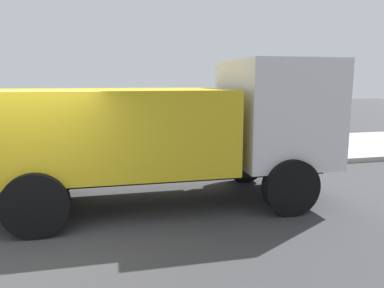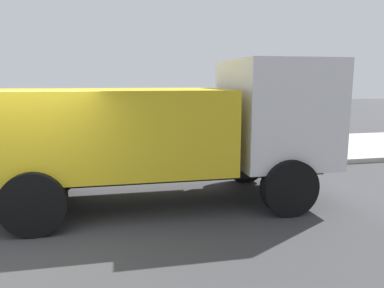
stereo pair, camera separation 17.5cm
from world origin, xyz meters
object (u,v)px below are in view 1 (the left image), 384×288
Objects in this scene: fire_hydrant at (79,152)px; stop_sign at (188,114)px; loose_tire at (75,147)px; dump_truck_yellow at (171,128)px.

stop_sign reaches higher than fire_hydrant.
loose_tire is at bearing -108.48° from fire_hydrant.
fire_hydrant is at bearing 120.71° from dump_truck_yellow.
stop_sign is (3.03, -0.76, 1.07)m from fire_hydrant.
fire_hydrant is 0.69× the size of loose_tire.
fire_hydrant is at bearing 71.52° from loose_tire.
dump_truck_yellow is at bearing -56.63° from loose_tire.
dump_truck_yellow is (2.04, -3.43, 1.05)m from fire_hydrant.
dump_truck_yellow reaches higher than fire_hydrant.
stop_sign is at bearing 69.52° from dump_truck_yellow.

